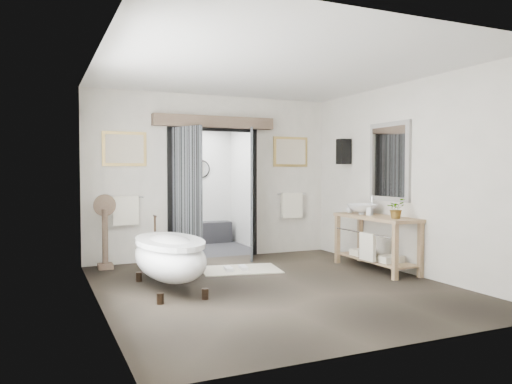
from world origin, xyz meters
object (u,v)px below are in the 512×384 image
clawfoot_tub (169,256)px  rug (241,270)px  basin (362,209)px  vanity (375,238)px

clawfoot_tub → rug: size_ratio=1.55×
clawfoot_tub → rug: (1.34, 0.83, -0.44)m
rug → basin: basin is taller
vanity → rug: bearing=156.4°
clawfoot_tub → vanity: bearing=-0.2°
clawfoot_tub → vanity: clawfoot_tub is taller
clawfoot_tub → basin: basin is taller
basin → clawfoot_tub: bearing=-167.1°
vanity → basin: 0.54m
rug → vanity: bearing=-23.6°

